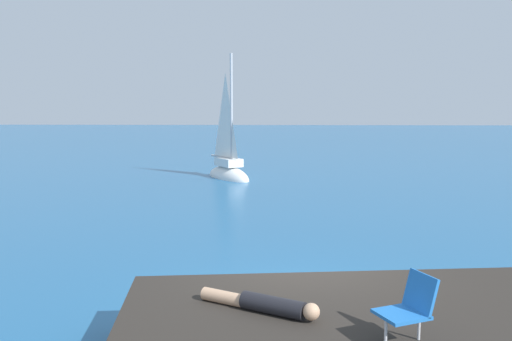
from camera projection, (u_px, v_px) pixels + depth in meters
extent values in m
plane|color=#236093|center=(300.00, 307.00, 9.67)|extent=(160.00, 160.00, 0.00)
cube|color=#312A26|center=(341.00, 315.00, 9.32)|extent=(1.49, 1.68, 1.10)
cube|color=#272A1E|center=(375.00, 319.00, 9.16)|extent=(1.87, 1.85, 1.17)
ellipsoid|color=white|center=(229.00, 178.00, 26.25)|extent=(2.83, 3.50, 1.17)
cube|color=white|center=(229.00, 162.00, 26.16)|extent=(1.50, 1.70, 0.38)
cylinder|color=#B7B7BC|center=(231.00, 111.00, 25.58)|extent=(0.13, 0.13, 5.32)
cylinder|color=#B2B2B7|center=(221.00, 157.00, 26.77)|extent=(1.24, 1.85, 0.10)
pyramid|color=white|center=(226.00, 115.00, 26.11)|extent=(0.98, 1.47, 4.05)
cylinder|color=black|center=(273.00, 305.00, 7.15)|extent=(0.91, 0.63, 0.24)
cylinder|color=tan|center=(225.00, 297.00, 7.52)|extent=(0.70, 0.49, 0.18)
sphere|color=tan|center=(311.00, 312.00, 6.88)|extent=(0.22, 0.22, 0.22)
cube|color=blue|center=(401.00, 314.00, 6.25)|extent=(0.67, 0.65, 0.04)
cube|color=blue|center=(420.00, 292.00, 6.32)|extent=(0.33, 0.50, 0.45)
cylinder|color=silver|center=(386.00, 332.00, 6.19)|extent=(0.04, 0.04, 0.35)
cylinder|color=silver|center=(419.00, 325.00, 6.37)|extent=(0.04, 0.04, 0.35)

